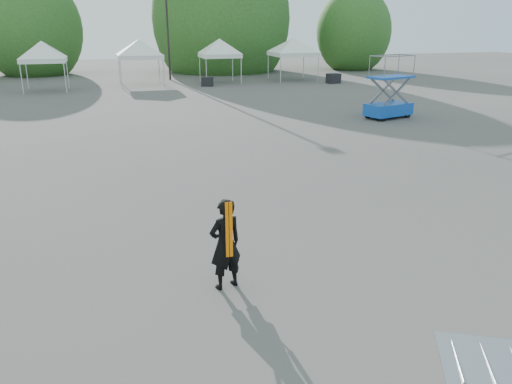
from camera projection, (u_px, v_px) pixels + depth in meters
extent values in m
plane|color=#474442|center=(219.00, 229.00, 11.24)|extent=(120.00, 120.00, 0.00)
cylinder|color=black|center=(167.00, 19.00, 39.59)|extent=(0.16, 0.16, 9.50)
cylinder|color=#382314|center=(36.00, 62.00, 45.05)|extent=(0.36, 0.36, 2.27)
ellipsoid|color=#26561C|center=(32.00, 29.00, 44.15)|extent=(4.16, 4.16, 4.78)
cylinder|color=#382314|center=(222.00, 56.00, 48.64)|extent=(0.36, 0.36, 2.80)
ellipsoid|color=#26561C|center=(221.00, 19.00, 47.53)|extent=(5.12, 5.12, 5.89)
cylinder|color=#382314|center=(352.00, 59.00, 50.44)|extent=(0.36, 0.36, 2.10)
ellipsoid|color=#26561C|center=(353.00, 32.00, 49.61)|extent=(3.84, 3.84, 4.42)
cylinder|color=silver|center=(22.00, 79.00, 32.27)|extent=(0.06, 0.06, 2.00)
cylinder|color=silver|center=(65.00, 78.00, 32.99)|extent=(0.06, 0.06, 2.00)
cylinder|color=silver|center=(27.00, 75.00, 34.69)|extent=(0.06, 0.06, 2.00)
cylinder|color=silver|center=(68.00, 74.00, 35.41)|extent=(0.06, 0.06, 2.00)
cube|color=white|center=(44.00, 60.00, 33.49)|extent=(2.86, 2.86, 0.30)
pyramid|color=white|center=(41.00, 41.00, 33.09)|extent=(4.05, 4.05, 1.10)
cylinder|color=silver|center=(121.00, 74.00, 35.56)|extent=(0.06, 0.06, 2.00)
cylinder|color=silver|center=(164.00, 73.00, 36.37)|extent=(0.06, 0.06, 2.00)
cylinder|color=silver|center=(119.00, 70.00, 38.30)|extent=(0.06, 0.06, 2.00)
cylinder|color=silver|center=(159.00, 69.00, 39.12)|extent=(0.06, 0.06, 2.00)
cube|color=white|center=(140.00, 57.00, 36.99)|extent=(3.22, 3.22, 0.30)
pyramid|color=white|center=(139.00, 39.00, 36.59)|extent=(4.56, 4.56, 1.10)
cylinder|color=silver|center=(206.00, 72.00, 37.15)|extent=(0.06, 0.06, 2.00)
cylinder|color=silver|center=(241.00, 71.00, 37.87)|extent=(0.06, 0.06, 2.00)
cylinder|color=silver|center=(200.00, 69.00, 39.59)|extent=(0.06, 0.06, 2.00)
cylinder|color=silver|center=(233.00, 68.00, 40.32)|extent=(0.06, 0.06, 2.00)
cube|color=white|center=(220.00, 55.00, 38.39)|extent=(2.89, 2.89, 0.30)
pyramid|color=white|center=(219.00, 39.00, 37.99)|extent=(4.09, 4.09, 1.10)
cylinder|color=silver|center=(281.00, 70.00, 38.72)|extent=(0.06, 0.06, 2.00)
cylinder|color=silver|center=(318.00, 69.00, 39.57)|extent=(0.06, 0.06, 2.00)
cylinder|color=silver|center=(268.00, 67.00, 41.59)|extent=(0.06, 0.06, 2.00)
cylinder|color=silver|center=(303.00, 66.00, 42.44)|extent=(0.06, 0.06, 2.00)
cube|color=white|center=(293.00, 54.00, 40.23)|extent=(3.36, 3.36, 0.30)
pyramid|color=white|center=(293.00, 38.00, 39.83)|extent=(4.75, 4.75, 1.10)
imported|color=black|center=(225.00, 244.00, 8.54)|extent=(0.69, 0.55, 1.64)
cube|color=orange|center=(227.00, 230.00, 8.28)|extent=(0.13, 0.02, 0.98)
cube|color=#0D35AB|center=(388.00, 109.00, 24.39)|extent=(2.55, 1.78, 0.58)
cube|color=#0D35AB|center=(391.00, 77.00, 23.90)|extent=(2.44, 1.70, 0.10)
cylinder|color=black|center=(383.00, 118.00, 23.64)|extent=(0.37, 0.24, 0.35)
cylinder|color=black|center=(407.00, 114.00, 24.55)|extent=(0.37, 0.24, 0.35)
cylinder|color=black|center=(368.00, 115.00, 24.40)|extent=(0.37, 0.24, 0.35)
cylinder|color=black|center=(392.00, 111.00, 25.31)|extent=(0.37, 0.24, 0.35)
cube|color=black|center=(207.00, 82.00, 36.90)|extent=(0.99, 0.88, 0.64)
cube|color=black|center=(333.00, 78.00, 38.69)|extent=(1.11, 0.96, 0.74)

